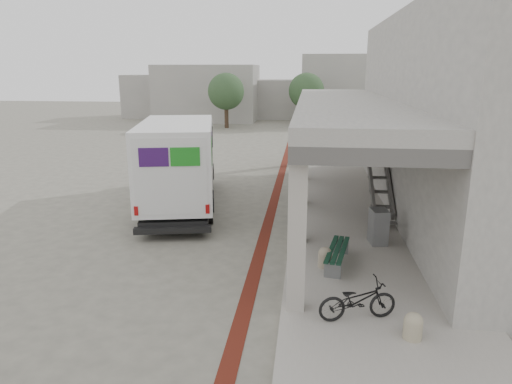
# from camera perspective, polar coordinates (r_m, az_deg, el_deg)

# --- Properties ---
(ground) EXTENTS (120.00, 120.00, 0.00)m
(ground) POSITION_cam_1_polar(r_m,az_deg,el_deg) (13.55, -3.59, -6.89)
(ground) COLOR #646156
(ground) RESTS_ON ground
(bike_lane_stripe) EXTENTS (0.35, 40.00, 0.01)m
(bike_lane_stripe) POSITION_cam_1_polar(r_m,az_deg,el_deg) (15.28, 1.42, -4.26)
(bike_lane_stripe) COLOR #541A10
(bike_lane_stripe) RESTS_ON ground
(sidewalk) EXTENTS (4.40, 28.00, 0.12)m
(sidewalk) POSITION_cam_1_polar(r_m,az_deg,el_deg) (13.45, 13.57, -7.20)
(sidewalk) COLOR gray
(sidewalk) RESTS_ON ground
(transit_building) EXTENTS (7.60, 17.00, 7.00)m
(transit_building) POSITION_cam_1_polar(r_m,az_deg,el_deg) (17.55, 21.83, 8.58)
(transit_building) COLOR gray
(transit_building) RESTS_ON ground
(distant_backdrop) EXTENTS (28.00, 10.00, 6.50)m
(distant_backdrop) POSITION_cam_1_polar(r_m,az_deg,el_deg) (48.58, 0.49, 12.29)
(distant_backdrop) COLOR gray
(distant_backdrop) RESTS_ON ground
(tree_left) EXTENTS (3.20, 3.20, 4.80)m
(tree_left) POSITION_cam_1_polar(r_m,az_deg,el_deg) (41.06, -3.76, 12.41)
(tree_left) COLOR #38281C
(tree_left) RESTS_ON ground
(tree_mid) EXTENTS (3.20, 3.20, 4.80)m
(tree_mid) POSITION_cam_1_polar(r_m,az_deg,el_deg) (42.41, 6.31, 12.44)
(tree_mid) COLOR #38281C
(tree_mid) RESTS_ON ground
(tree_right) EXTENTS (3.20, 3.20, 4.80)m
(tree_right) POSITION_cam_1_polar(r_m,az_deg,el_deg) (42.12, 17.48, 11.84)
(tree_right) COLOR #38281C
(tree_right) RESTS_ON ground
(fedex_truck) EXTENTS (3.82, 8.04, 3.30)m
(fedex_truck) POSITION_cam_1_polar(r_m,az_deg,el_deg) (17.29, -9.54, 3.84)
(fedex_truck) COLOR black
(fedex_truck) RESTS_ON ground
(bench) EXTENTS (0.77, 1.98, 0.45)m
(bench) POSITION_cam_1_polar(r_m,az_deg,el_deg) (12.14, 10.11, -7.53)
(bench) COLOR slate
(bench) RESTS_ON sidewalk
(bollard_near) EXTENTS (0.36, 0.36, 0.53)m
(bollard_near) POSITION_cam_1_polar(r_m,az_deg,el_deg) (9.44, 19.04, -15.51)
(bollard_near) COLOR gray
(bollard_near) RESTS_ON sidewalk
(bollard_far) EXTENTS (0.36, 0.36, 0.53)m
(bollard_far) POSITION_cam_1_polar(r_m,az_deg,el_deg) (12.00, 8.62, -8.03)
(bollard_far) COLOR gray
(bollard_far) RESTS_ON sidewalk
(utility_cabinet) EXTENTS (0.54, 0.67, 1.03)m
(utility_cabinet) POSITION_cam_1_polar(r_m,az_deg,el_deg) (13.80, 15.06, -4.18)
(utility_cabinet) COLOR gray
(utility_cabinet) RESTS_ON sidewalk
(bicycle_black) EXTENTS (1.72, 0.99, 0.85)m
(bicycle_black) POSITION_cam_1_polar(r_m,az_deg,el_deg) (9.70, 12.57, -13.05)
(bicycle_black) COLOR black
(bicycle_black) RESTS_ON sidewalk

